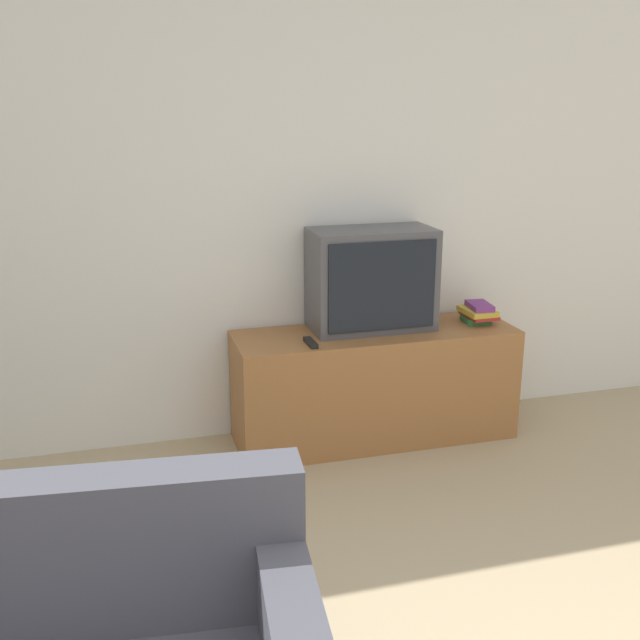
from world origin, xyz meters
TOP-DOWN VIEW (x-y plane):
  - wall_back at (0.00, 3.03)m, footprint 9.00×0.06m
  - tv_stand at (0.64, 2.74)m, footprint 1.56×0.48m
  - television at (0.64, 2.81)m, footprint 0.67×0.35m
  - book_stack at (1.26, 2.74)m, footprint 0.17×0.22m
  - remote_on_stand at (0.24, 2.61)m, footprint 0.04×0.15m

SIDE VIEW (x-z plane):
  - tv_stand at x=0.64m, z-range 0.00..0.63m
  - remote_on_stand at x=0.24m, z-range 0.63..0.65m
  - book_stack at x=1.26m, z-range 0.63..0.74m
  - television at x=0.64m, z-range 0.63..1.19m
  - wall_back at x=0.00m, z-range 0.00..2.60m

